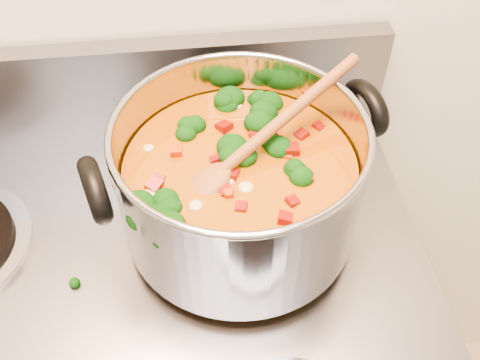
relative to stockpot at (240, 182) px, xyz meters
name	(u,v)px	position (x,y,z in m)	size (l,w,h in m)	color
stockpot	(240,182)	(0.00, 0.00, 0.00)	(0.34, 0.28, 0.17)	#ABABB3
wooden_spoon	(247,150)	(0.01, 0.01, 0.04)	(0.22, 0.15, 0.09)	brown
cooktop_crumbs	(325,194)	(0.12, 0.04, -0.08)	(0.28, 0.30, 0.01)	black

